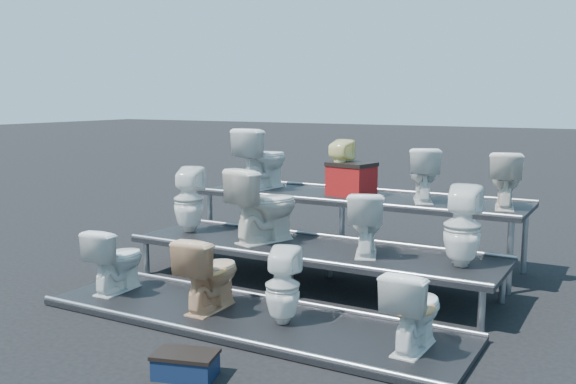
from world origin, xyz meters
The scene contains 18 objects.
ground centered at (0.00, 0.00, 0.00)m, with size 80.00×80.00×0.00m, color black.
tier_front centered at (0.00, -1.30, 0.03)m, with size 4.20×1.20×0.06m, color black.
tier_mid centered at (0.00, 0.00, 0.23)m, with size 4.20×1.20×0.46m, color black.
tier_back centered at (0.00, 1.30, 0.43)m, with size 4.20×1.20×0.86m, color black.
toilet_0 centered at (-1.66, -1.30, 0.40)m, with size 0.38×0.67×0.69m, color white.
toilet_1 centered at (-0.44, -1.30, 0.43)m, with size 0.41×0.72×0.73m, color tan.
toilet_2 centered at (0.37, -1.30, 0.41)m, with size 0.32×0.32×0.70m, color white.
toilet_3 centered at (1.61, -1.30, 0.40)m, with size 0.38×0.67×0.68m, color white.
toilet_4 centered at (-1.70, 0.00, 0.86)m, with size 0.36×0.37×0.80m, color white.
toilet_5 centered at (-0.61, 0.00, 0.89)m, with size 0.48×0.84×0.86m, color silver.
toilet_6 centered at (0.65, 0.00, 0.80)m, with size 0.38×0.67×0.68m, color white.
toilet_7 centered at (1.66, 0.00, 0.86)m, with size 0.36×0.37×0.80m, color white.
toilet_8 centered at (-1.43, 1.30, 1.28)m, with size 0.47×0.82×0.84m, color white.
toilet_9 centered at (-0.26, 1.30, 1.22)m, with size 0.32×0.33×0.71m, color #F5E99D.
toilet_10 centered at (0.85, 1.30, 1.19)m, with size 0.37×0.65×0.66m, color white.
toilet_11 centered at (1.80, 1.30, 1.19)m, with size 0.36×0.64×0.65m, color silver.
red_crate centered at (-0.10, 1.31, 1.05)m, with size 0.53×0.42×0.38m, color #A01311.
step_stool centered at (0.23, -2.54, 0.08)m, with size 0.46×0.28×0.17m, color #0E1A34.
Camera 1 is at (3.17, -6.20, 2.12)m, focal length 40.00 mm.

